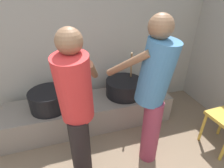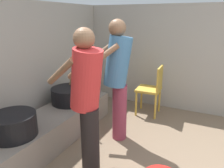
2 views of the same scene
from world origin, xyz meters
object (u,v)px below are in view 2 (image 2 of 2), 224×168
cook_in_blue_shirt (117,74)px  chair_yellow (152,88)px  cooking_pot_secondary (13,125)px  cooking_pot_main (69,95)px  cook_in_red_shirt (87,95)px

cook_in_blue_shirt → chair_yellow: 1.12m
cooking_pot_secondary → chair_yellow: size_ratio=0.57×
cooking_pot_main → cooking_pot_secondary: 1.08m
cook_in_red_shirt → cook_in_blue_shirt: (0.76, 0.00, 0.04)m
cook_in_red_shirt → chair_yellow: size_ratio=1.81×
cooking_pot_main → chair_yellow: bearing=-45.8°
cook_in_blue_shirt → cooking_pot_main: bearing=89.7°
cook_in_red_shirt → chair_yellow: (1.77, -0.21, -0.42)m
cooking_pot_main → cooking_pot_secondary: cooking_pot_main is taller
cooking_pot_main → cook_in_blue_shirt: cook_in_blue_shirt is taller
cooking_pot_secondary → cooking_pot_main: bearing=2.0°
cooking_pot_secondary → cook_in_blue_shirt: 1.39m
cook_in_red_shirt → cooking_pot_secondary: bearing=111.6°
chair_yellow → cook_in_red_shirt: bearing=173.1°
cooking_pot_main → cook_in_blue_shirt: (-0.00, -0.81, 0.43)m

